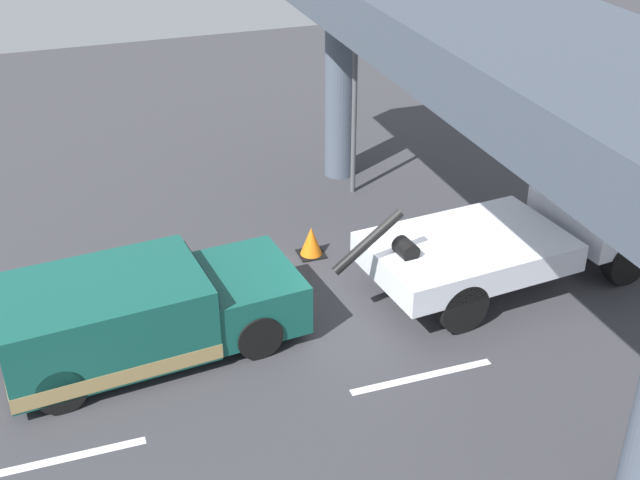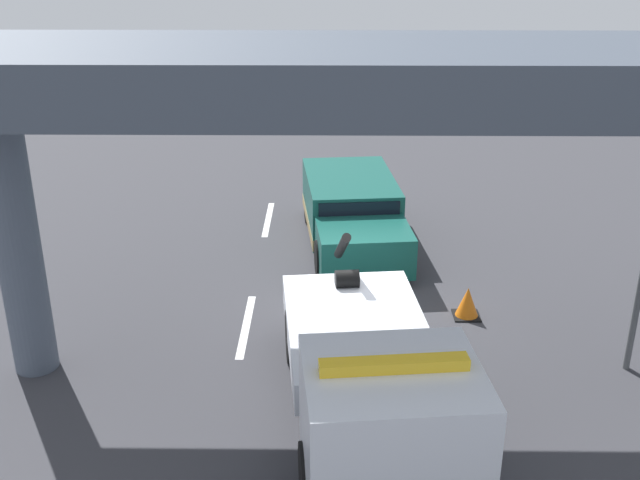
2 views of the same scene
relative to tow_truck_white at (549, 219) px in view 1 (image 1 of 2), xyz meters
The scene contains 9 objects.
ground_plane 4.04m from the tow_truck_white, behind, with size 60.00×40.00×0.10m, color #38383D.
lane_stripe_west 10.19m from the tow_truck_white, 166.50° to the right, with size 2.60×0.16×0.01m, color silver.
lane_stripe_mid 4.67m from the tow_truck_white, 148.41° to the right, with size 2.60×0.16×0.01m, color silver.
tow_truck_white is the anchor object (origin of this frame).
towed_van_green 8.26m from the tow_truck_white, behind, with size 5.39×2.68×1.58m.
overpass_structure 4.44m from the tow_truck_white, behind, with size 3.60×13.96×5.82m.
traffic_light_near 5.73m from the tow_truck_white, 115.87° to the left, with size 0.39×0.32×4.58m.
traffic_light_far 5.77m from the tow_truck_white, 60.78° to the left, with size 0.39×0.32×4.07m.
traffic_cone_orange 4.90m from the tow_truck_white, 153.06° to the left, with size 0.55×0.55×0.65m.
Camera 1 is at (-5.32, -12.27, 8.95)m, focal length 46.50 mm.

